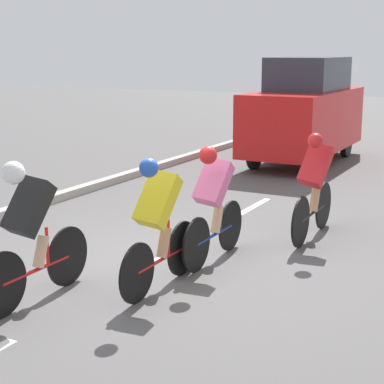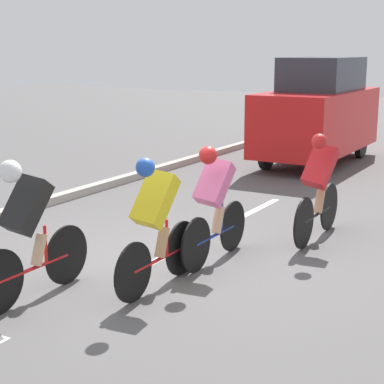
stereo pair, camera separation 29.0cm
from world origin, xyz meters
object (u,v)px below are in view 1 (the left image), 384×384
object	(u,v)px
cyclist_black	(31,228)
support_car	(305,111)
cyclist_pink	(213,201)
cyclist_red	(314,184)
cyclist_yellow	(158,221)

from	to	relation	value
cyclist_black	support_car	size ratio (longest dim) A/B	0.40
cyclist_black	cyclist_pink	size ratio (longest dim) A/B	1.04
cyclist_red	cyclist_pink	size ratio (longest dim) A/B	1.06
cyclist_black	cyclist_pink	distance (m)	2.32
cyclist_pink	cyclist_yellow	bearing A→B (deg)	84.37
cyclist_pink	support_car	world-z (taller)	support_car
cyclist_red	cyclist_pink	world-z (taller)	cyclist_red
cyclist_yellow	support_car	xyz separation A→B (m)	(1.20, -8.63, 0.40)
cyclist_red	cyclist_yellow	distance (m)	2.84
cyclist_red	cyclist_pink	distance (m)	1.75
cyclist_red	support_car	bearing A→B (deg)	-70.59
cyclist_black	cyclist_red	xyz separation A→B (m)	(-1.85, -3.62, -0.03)
cyclist_pink	cyclist_black	bearing A→B (deg)	62.43
cyclist_black	support_car	distance (m)	9.57
cyclist_black	support_car	world-z (taller)	support_car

